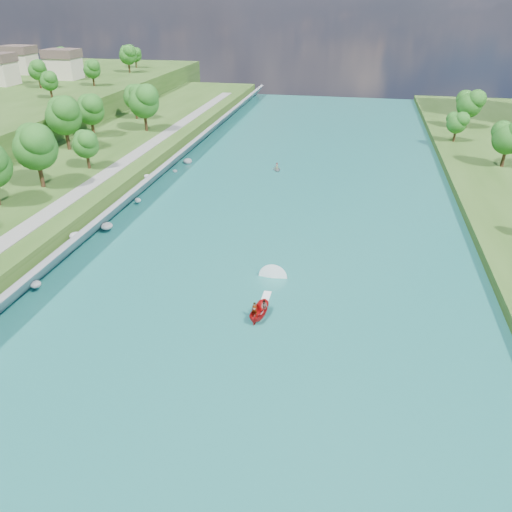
# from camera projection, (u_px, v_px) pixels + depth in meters

# --- Properties ---
(ground) EXTENTS (260.00, 260.00, 0.00)m
(ground) POSITION_uv_depth(u_px,v_px,m) (242.00, 332.00, 52.11)
(ground) COLOR #2D5119
(ground) RESTS_ON ground
(river_water) EXTENTS (55.00, 240.00, 0.10)m
(river_water) POSITION_uv_depth(u_px,v_px,m) (274.00, 247.00, 69.46)
(river_water) COLOR #1B6A5E
(river_water) RESTS_ON ground
(ridge_west) EXTENTS (60.00, 120.00, 9.00)m
(ridge_west) POSITION_uv_depth(u_px,v_px,m) (42.00, 98.00, 147.22)
(ridge_west) COLOR #2D5119
(ridge_west) RESTS_ON ground
(riprap_bank) EXTENTS (4.09, 236.00, 4.05)m
(riprap_bank) POSITION_uv_depth(u_px,v_px,m) (98.00, 224.00, 72.47)
(riprap_bank) COLOR slate
(riprap_bank) RESTS_ON ground
(riverside_path) EXTENTS (3.00, 200.00, 0.10)m
(riverside_path) POSITION_uv_depth(u_px,v_px,m) (58.00, 207.00, 73.62)
(riverside_path) COLOR gray
(riverside_path) RESTS_ON berm_west
(ridge_houses) EXTENTS (29.50, 29.50, 8.40)m
(ridge_houses) POSITION_uv_depth(u_px,v_px,m) (27.00, 64.00, 148.58)
(ridge_houses) COLOR beige
(ridge_houses) RESTS_ON ridge_west
(trees_ridge) EXTENTS (24.18, 64.09, 10.00)m
(trees_ridge) POSITION_uv_depth(u_px,v_px,m) (88.00, 63.00, 148.24)
(trees_ridge) COLOR #225316
(trees_ridge) RESTS_ON ridge_west
(motorboat) EXTENTS (3.60, 18.86, 2.08)m
(motorboat) POSITION_uv_depth(u_px,v_px,m) (262.00, 304.00, 55.41)
(motorboat) COLOR #AF0E0E
(motorboat) RESTS_ON river_water
(raft) EXTENTS (2.57, 3.07, 1.55)m
(raft) POSITION_uv_depth(u_px,v_px,m) (277.00, 169.00, 100.02)
(raft) COLOR gray
(raft) RESTS_ON river_water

